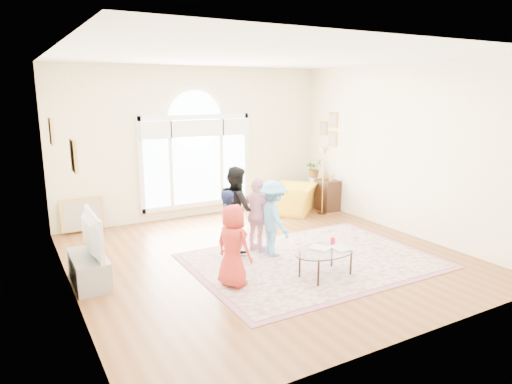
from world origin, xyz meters
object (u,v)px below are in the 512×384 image
television (87,235)px  coffee_table (326,251)px  area_rug (313,261)px  armchair (294,199)px  tv_console (89,270)px

television → coffee_table: 3.42m
area_rug → armchair: (1.42, 2.63, 0.31)m
coffee_table → tv_console: bearing=146.8°
tv_console → television: size_ratio=0.93×
television → coffee_table: size_ratio=0.94×
coffee_table → armchair: (1.64, 3.23, -0.08)m
tv_console → area_rug: bearing=-14.6°
area_rug → tv_console: size_ratio=3.60×
tv_console → armchair: 5.04m
coffee_table → armchair: bearing=55.4°
area_rug → coffee_table: coffee_table is taller
tv_console → television: bearing=-0.0°
area_rug → armchair: 3.00m
area_rug → television: size_ratio=3.36×
television → coffee_table: bearing=-25.5°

